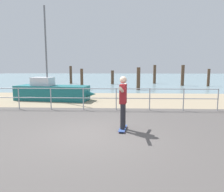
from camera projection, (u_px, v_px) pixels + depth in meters
ground_plane at (90, 147)px, 5.38m from camera, size 24.00×10.00×0.04m
beach_strip at (109, 99)px, 13.30m from camera, size 24.00×6.00×0.04m
sea_surface at (118, 77)px, 41.01m from camera, size 72.00×50.00×0.04m
railing_fence at (83, 95)px, 9.88m from camera, size 12.46×0.05×1.05m
sailboat at (55, 92)px, 12.80m from camera, size 5.06×2.03×5.57m
skateboard at (123, 128)px, 6.75m from camera, size 0.30×0.82×0.08m
skateboarder at (123, 99)px, 6.62m from camera, size 0.27×1.45×1.65m
groyne_post_0 at (71, 75)px, 25.51m from camera, size 0.31×0.31×2.15m
groyne_post_1 at (82, 79)px, 19.12m from camera, size 0.26×0.26×1.88m
groyne_post_2 at (112, 77)px, 24.66m from camera, size 0.34×0.34×1.62m
groyne_post_3 at (138, 79)px, 18.45m from camera, size 0.32×0.32×2.00m
groyne_post_4 at (155, 74)px, 25.64m from camera, size 0.34×0.34×2.27m
groyne_post_5 at (183, 75)px, 22.63m from camera, size 0.34×0.34×2.24m
groyne_post_6 at (209, 78)px, 22.04m from camera, size 0.28×0.28×1.83m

